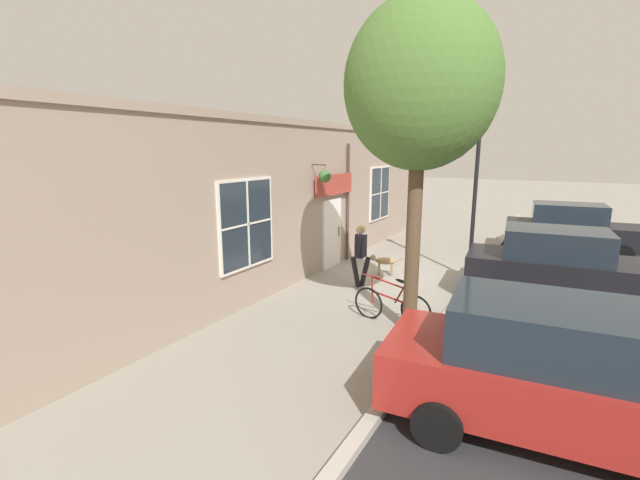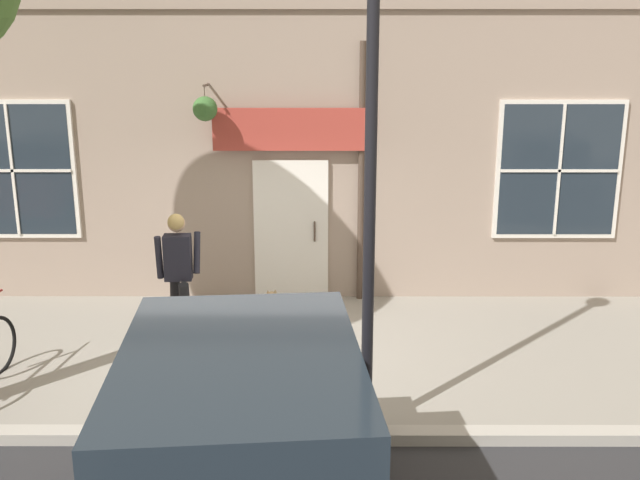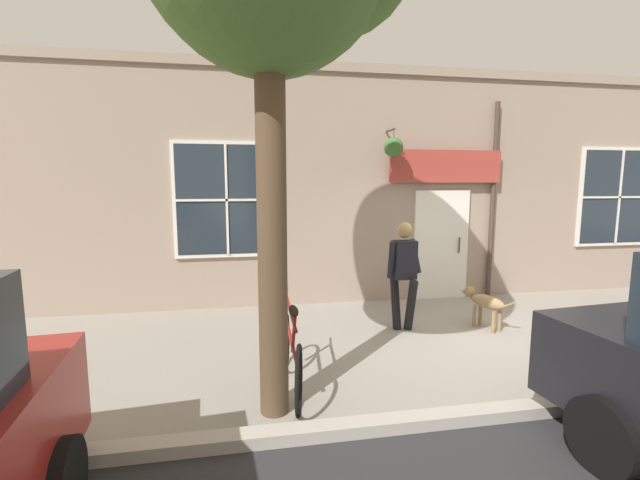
{
  "view_description": "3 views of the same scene",
  "coord_description": "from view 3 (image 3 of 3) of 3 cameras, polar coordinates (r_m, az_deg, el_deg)",
  "views": [
    {
      "loc": [
        3.9,
        -11.07,
        3.58
      ],
      "look_at": [
        -1.15,
        -2.18,
        1.41
      ],
      "focal_mm": 24.0,
      "sensor_mm": 36.0,
      "label": 1
    },
    {
      "loc": [
        8.1,
        0.77,
        3.59
      ],
      "look_at": [
        -1.24,
        0.76,
        1.14
      ],
      "focal_mm": 40.0,
      "sensor_mm": 36.0,
      "label": 2
    },
    {
      "loc": [
        5.48,
        -3.44,
        2.26
      ],
      "look_at": [
        -0.97,
        -2.27,
        1.37
      ],
      "focal_mm": 24.0,
      "sensor_mm": 36.0,
      "label": 3
    }
  ],
  "objects": [
    {
      "name": "leaning_bicycle",
      "position": [
        4.87,
        -3.81,
        -14.98
      ],
      "size": [
        1.74,
        0.19,
        1.01
      ],
      "color": "black",
      "rests_on": "ground_plane"
    },
    {
      "name": "pedestrian_walking",
      "position": [
        6.63,
        11.13,
        -3.42
      ],
      "size": [
        0.53,
        0.55,
        1.66
      ],
      "color": "black",
      "rests_on": "ground_plane"
    },
    {
      "name": "storefront_facade",
      "position": [
        8.55,
        13.66,
        7.01
      ],
      "size": [
        0.95,
        18.0,
        4.34
      ],
      "color": "gray",
      "rests_on": "ground_plane"
    },
    {
      "name": "ground_plane",
      "position": [
        6.85,
        21.06,
        -12.05
      ],
      "size": [
        90.0,
        90.0,
        0.0
      ],
      "primitive_type": "plane",
      "color": "gray"
    },
    {
      "name": "dog_on_leash",
      "position": [
        7.17,
        21.07,
        -7.71
      ],
      "size": [
        0.97,
        0.41,
        0.62
      ],
      "color": "#997A51",
      "rests_on": "ground_plane"
    }
  ]
}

